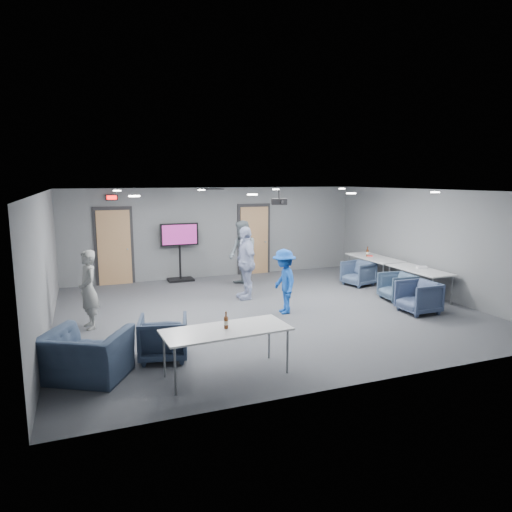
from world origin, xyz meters
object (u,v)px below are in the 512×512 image
object	(u,v)px
person_c	(246,263)
chair_right_b	(397,287)
table_front_left	(226,332)
bottle_right	(367,253)
chair_right_a	(358,273)
chair_right_c	(418,297)
table_right_b	(420,271)
table_right_a	(374,259)
bottle_front	(226,322)
person_a	(88,290)
projector	(279,201)
chair_front_a	(163,338)
chair_front_b	(86,355)
person_d	(284,281)
person_b	(243,254)
tv_stand	(180,248)

from	to	relation	value
person_c	chair_right_b	world-z (taller)	person_c
table_front_left	bottle_right	distance (m)	7.46
chair_right_a	chair_right_c	distance (m)	2.77
table_right_b	table_right_a	bearing A→B (deg)	-0.00
chair_right_a	table_right_b	size ratio (longest dim) A/B	0.43
bottle_right	table_right_b	bearing A→B (deg)	-86.92
bottle_front	person_a	bearing A→B (deg)	121.73
table_front_left	projector	world-z (taller)	projector
chair_front_a	chair_right_c	bearing A→B (deg)	-161.09
chair_right_a	projector	bearing A→B (deg)	-97.94
bottle_right	person_a	bearing A→B (deg)	-167.88
table_right_a	chair_right_c	bearing A→B (deg)	163.03
chair_right_c	projector	size ratio (longest dim) A/B	1.71
table_right_a	table_right_b	bearing A→B (deg)	180.00
chair_right_c	bottle_front	size ratio (longest dim) A/B	2.98
chair_front_b	bottle_right	world-z (taller)	bottle_right
chair_front_b	bottle_right	distance (m)	8.80
bottle_right	person_c	bearing A→B (deg)	-171.80
person_d	bottle_right	bearing A→B (deg)	125.56
table_right_b	bottle_front	world-z (taller)	bottle_front
chair_right_c	bottle_front	xyz separation A→B (m)	(-4.96, -1.59, 0.47)
chair_right_a	person_a	bearing A→B (deg)	-93.73
person_b	tv_stand	size ratio (longest dim) A/B	1.08
person_b	table_front_left	xyz separation A→B (m)	(-2.15, -5.41, -0.23)
table_front_left	tv_stand	distance (m)	6.79
person_d	chair_front_a	size ratio (longest dim) A/B	1.81
chair_right_a	table_right_a	xyz separation A→B (m)	(0.65, 0.19, 0.35)
table_right_b	table_front_left	distance (m)	6.45
person_a	tv_stand	size ratio (longest dim) A/B	0.93
person_d	bottle_front	world-z (taller)	person_d
chair_right_c	tv_stand	xyz separation A→B (m)	(-4.29, 5.13, 0.60)
person_b	person_c	world-z (taller)	person_b
table_right_a	bottle_front	xyz separation A→B (m)	(-5.86, -4.54, 0.14)
person_a	table_right_a	bearing A→B (deg)	87.11
person_a	person_b	distance (m)	4.66
person_a	chair_right_a	xyz separation A→B (m)	(7.11, 1.27, -0.45)
chair_front_a	table_right_b	size ratio (longest dim) A/B	0.45
chair_right_b	table_right_b	distance (m)	0.74
chair_right_b	chair_right_c	xyz separation A→B (m)	(-0.25, -1.06, 0.02)
person_b	chair_front_a	xyz separation A→B (m)	(-2.93, -4.41, -0.56)
person_c	chair_right_c	distance (m)	4.11
person_d	table_front_left	bearing A→B (deg)	-33.36
person_d	chair_right_b	distance (m)	3.08
chair_right_a	table_front_left	bearing A→B (deg)	-63.92
chair_right_b	chair_right_c	world-z (taller)	chair_right_c
chair_right_c	bottle_front	world-z (taller)	bottle_front
table_right_a	tv_stand	size ratio (longest dim) A/B	1.11
table_right_a	person_b	bearing A→B (deg)	77.23
chair_right_a	table_right_a	distance (m)	0.76
chair_front_a	table_right_a	distance (m)	7.56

